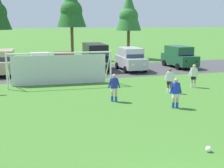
{
  "coord_description": "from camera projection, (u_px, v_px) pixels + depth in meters",
  "views": [
    {
      "loc": [
        -3.87,
        -5.87,
        4.65
      ],
      "look_at": [
        0.58,
        9.15,
        1.47
      ],
      "focal_mm": 49.86,
      "sensor_mm": 36.0,
      "label": 1
    }
  ],
  "objects": [
    {
      "name": "ground_plane",
      "position": [
        80.0,
        89.0,
        21.61
      ],
      "size": [
        400.0,
        400.0,
        0.0
      ],
      "primitive_type": "plane",
      "color": "#3D7028"
    },
    {
      "name": "player_midfield_center",
      "position": [
        194.0,
        76.0,
        22.08
      ],
      "size": [
        0.7,
        0.39,
        1.64
      ],
      "color": "tan",
      "rests_on": "ground"
    },
    {
      "name": "player_winger_right",
      "position": [
        114.0,
        88.0,
        18.17
      ],
      "size": [
        0.73,
        0.3,
        1.64
      ],
      "color": "tan",
      "rests_on": "ground"
    },
    {
      "name": "player_defender_far",
      "position": [
        170.0,
        81.0,
        20.35
      ],
      "size": [
        0.6,
        0.56,
        1.64
      ],
      "color": "brown",
      "rests_on": "ground"
    },
    {
      "name": "player_winger_left",
      "position": [
        176.0,
        93.0,
        16.81
      ],
      "size": [
        0.75,
        0.29,
        1.64
      ],
      "color": "tan",
      "rests_on": "ground"
    },
    {
      "name": "parked_car_slot_center_left",
      "position": [
        3.0,
        62.0,
        27.38
      ],
      "size": [
        2.28,
        4.67,
        2.16
      ],
      "color": "tan",
      "rests_on": "ground"
    },
    {
      "name": "soccer_goal",
      "position": [
        60.0,
        68.0,
        22.85
      ],
      "size": [
        7.5,
        2.29,
        2.57
      ],
      "color": "white",
      "rests_on": "ground"
    },
    {
      "name": "parked_car_slot_center_right",
      "position": [
        63.0,
        61.0,
        29.72
      ],
      "size": [
        2.19,
        4.28,
        1.72
      ],
      "color": "maroon",
      "rests_on": "ground"
    },
    {
      "name": "soccer_ball",
      "position": [
        209.0,
        149.0,
        11.23
      ],
      "size": [
        0.22,
        0.22,
        0.22
      ],
      "color": "white",
      "rests_on": "ground"
    },
    {
      "name": "tree_mid_right",
      "position": [
        129.0,
        12.0,
        38.28
      ],
      "size": [
        3.15,
        3.15,
        8.41
      ],
      "color": "brown",
      "rests_on": "ground"
    },
    {
      "name": "parked_car_slot_right",
      "position": [
        95.0,
        56.0,
        29.9
      ],
      "size": [
        2.37,
        4.89,
        2.52
      ],
      "color": "black",
      "rests_on": "ground"
    },
    {
      "name": "parked_car_slot_center",
      "position": [
        41.0,
        62.0,
        28.97
      ],
      "size": [
        2.19,
        4.28,
        1.72
      ],
      "color": "silver",
      "rests_on": "ground"
    },
    {
      "name": "parked_car_slot_end",
      "position": [
        179.0,
        56.0,
        31.65
      ],
      "size": [
        2.2,
        4.63,
        2.16
      ],
      "color": "#194C2D",
      "rests_on": "ground"
    },
    {
      "name": "parked_car_slot_far_right",
      "position": [
        131.0,
        59.0,
        29.7
      ],
      "size": [
        2.25,
        4.66,
        2.16
      ],
      "color": "#B2B2BC",
      "rests_on": "ground"
    },
    {
      "name": "parking_lot_strip",
      "position": [
        65.0,
        72.0,
        28.83
      ],
      "size": [
        52.0,
        8.4,
        0.01
      ],
      "primitive_type": "cube",
      "color": "#3D3D3F",
      "rests_on": "ground"
    },
    {
      "name": "tree_center_back",
      "position": [
        71.0,
        5.0,
        37.35
      ],
      "size": [
        3.55,
        3.55,
        9.47
      ],
      "color": "brown",
      "rests_on": "ground"
    }
  ]
}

